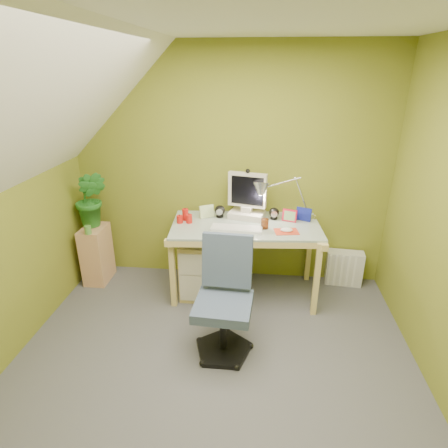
# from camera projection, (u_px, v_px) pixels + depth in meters

# --- Properties ---
(floor) EXTENTS (3.20, 3.20, 0.01)m
(floor) POSITION_uv_depth(u_px,v_px,m) (210.00, 381.00, 2.79)
(floor) COLOR #515157
(floor) RESTS_ON ground
(ceiling) EXTENTS (3.20, 3.20, 0.01)m
(ceiling) POSITION_uv_depth(u_px,v_px,m) (203.00, 15.00, 1.85)
(ceiling) COLOR white
(ceiling) RESTS_ON wall_back
(wall_back) EXTENTS (3.20, 0.01, 2.40)m
(wall_back) POSITION_uv_depth(u_px,v_px,m) (230.00, 169.00, 3.79)
(wall_back) COLOR olive
(wall_back) RESTS_ON floor
(slope_ceiling) EXTENTS (1.10, 3.20, 1.10)m
(slope_ceiling) POSITION_uv_depth(u_px,v_px,m) (35.00, 125.00, 2.16)
(slope_ceiling) COLOR white
(slope_ceiling) RESTS_ON wall_left
(desk) EXTENTS (1.47, 0.82, 0.76)m
(desk) POSITION_uv_depth(u_px,v_px,m) (245.00, 259.00, 3.75)
(desk) COLOR #D5BC70
(desk) RESTS_ON floor
(monitor) EXTENTS (0.39, 0.28, 0.48)m
(monitor) POSITION_uv_depth(u_px,v_px,m) (247.00, 195.00, 3.67)
(monitor) COLOR beige
(monitor) RESTS_ON desk
(speaker_left) EXTENTS (0.12, 0.12, 0.12)m
(speaker_left) POSITION_uv_depth(u_px,v_px,m) (220.00, 211.00, 3.75)
(speaker_left) COLOR black
(speaker_left) RESTS_ON desk
(speaker_right) EXTENTS (0.11, 0.11, 0.12)m
(speaker_right) POSITION_uv_depth(u_px,v_px,m) (274.00, 213.00, 3.70)
(speaker_right) COLOR black
(speaker_right) RESTS_ON desk
(keyboard) EXTENTS (0.49, 0.18, 0.02)m
(keyboard) POSITION_uv_depth(u_px,v_px,m) (237.00, 229.00, 3.48)
(keyboard) COLOR silver
(keyboard) RESTS_ON desk
(mousepad) EXTENTS (0.24, 0.19, 0.01)m
(mousepad) POSITION_uv_depth(u_px,v_px,m) (286.00, 232.00, 3.44)
(mousepad) COLOR red
(mousepad) RESTS_ON desk
(mouse) EXTENTS (0.12, 0.08, 0.04)m
(mouse) POSITION_uv_depth(u_px,v_px,m) (286.00, 230.00, 3.43)
(mouse) COLOR white
(mouse) RESTS_ON mousepad
(amber_tumbler) EXTENTS (0.09, 0.09, 0.09)m
(amber_tumbler) POSITION_uv_depth(u_px,v_px,m) (265.00, 224.00, 3.49)
(amber_tumbler) COLOR brown
(amber_tumbler) RESTS_ON desk
(candle_cluster) EXTENTS (0.18, 0.17, 0.11)m
(candle_cluster) POSITION_uv_depth(u_px,v_px,m) (185.00, 216.00, 3.65)
(candle_cluster) COLOR red
(candle_cluster) RESTS_ON desk
(photo_frame_red) EXTENTS (0.14, 0.06, 0.12)m
(photo_frame_red) POSITION_uv_depth(u_px,v_px,m) (290.00, 215.00, 3.65)
(photo_frame_red) COLOR red
(photo_frame_red) RESTS_ON desk
(photo_frame_blue) EXTENTS (0.15, 0.08, 0.13)m
(photo_frame_blue) POSITION_uv_depth(u_px,v_px,m) (304.00, 214.00, 3.67)
(photo_frame_blue) COLOR navy
(photo_frame_blue) RESTS_ON desk
(photo_frame_green) EXTENTS (0.14, 0.09, 0.13)m
(photo_frame_green) POSITION_uv_depth(u_px,v_px,m) (207.00, 211.00, 3.74)
(photo_frame_green) COLOR #BBD190
(photo_frame_green) RESTS_ON desk
(desk_lamp) EXTENTS (0.64, 0.36, 0.65)m
(desk_lamp) POSITION_uv_depth(u_px,v_px,m) (294.00, 188.00, 3.60)
(desk_lamp) COLOR silver
(desk_lamp) RESTS_ON desk
(side_ledge) EXTENTS (0.23, 0.35, 0.62)m
(side_ledge) POSITION_uv_depth(u_px,v_px,m) (97.00, 254.00, 4.00)
(side_ledge) COLOR tan
(side_ledge) RESTS_ON floor
(potted_plant) EXTENTS (0.33, 0.27, 0.59)m
(potted_plant) POSITION_uv_depth(u_px,v_px,m) (91.00, 199.00, 3.81)
(potted_plant) COLOR #277025
(potted_plant) RESTS_ON side_ledge
(green_cup) EXTENTS (0.07, 0.07, 0.08)m
(green_cup) POSITION_uv_depth(u_px,v_px,m) (88.00, 230.00, 3.72)
(green_cup) COLOR #59983F
(green_cup) RESTS_ON side_ledge
(task_chair) EXTENTS (0.53, 0.53, 0.90)m
(task_chair) POSITION_uv_depth(u_px,v_px,m) (223.00, 305.00, 2.90)
(task_chair) COLOR #3F4D67
(task_chair) RESTS_ON floor
(radiator) EXTENTS (0.38, 0.18, 0.37)m
(radiator) POSITION_uv_depth(u_px,v_px,m) (344.00, 268.00, 3.98)
(radiator) COLOR silver
(radiator) RESTS_ON floor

